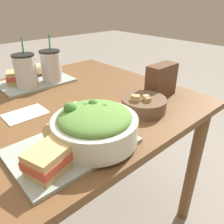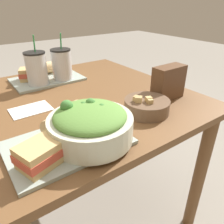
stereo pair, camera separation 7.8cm
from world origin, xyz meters
name	(u,v)px [view 2 (the right image)]	position (x,y,z in m)	size (l,w,h in m)	color
ground_plane	(58,224)	(0.00, 0.00, 0.00)	(12.00, 12.00, 0.00)	gray
dining_table	(41,126)	(0.00, 0.00, 0.67)	(1.36, 0.99, 0.76)	brown
tray_near	(68,143)	(-0.01, -0.32, 0.77)	(0.36, 0.24, 0.01)	#99A89E
tray_far	(47,79)	(0.16, 0.29, 0.77)	(0.36, 0.24, 0.01)	#99A89E
salad_bowl	(90,123)	(0.06, -0.35, 0.83)	(0.26, 0.26, 0.12)	beige
soup_bowl	(147,106)	(0.34, -0.30, 0.79)	(0.18, 0.18, 0.08)	brown
sandwich_near	(46,151)	(-0.10, -0.37, 0.80)	(0.17, 0.13, 0.06)	tan
baguette_near	(66,118)	(0.02, -0.23, 0.81)	(0.18, 0.14, 0.07)	#DBBC84
sandwich_far	(33,74)	(0.09, 0.31, 0.80)	(0.16, 0.13, 0.06)	tan
baguette_far	(53,67)	(0.23, 0.38, 0.81)	(0.13, 0.08, 0.07)	#DBBC84
drink_cup_dark	(37,70)	(0.09, 0.23, 0.85)	(0.10, 0.10, 0.24)	silver
drink_cup_red	(62,65)	(0.22, 0.23, 0.85)	(0.10, 0.10, 0.24)	silver
chip_bag	(168,83)	(0.51, -0.25, 0.83)	(0.15, 0.07, 0.15)	brown
napkin_folded	(31,110)	(-0.03, -0.01, 0.76)	(0.16, 0.11, 0.00)	white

